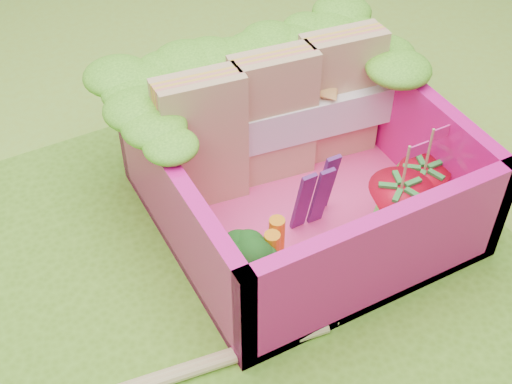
{
  "coord_description": "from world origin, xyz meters",
  "views": [
    {
      "loc": [
        -0.84,
        -1.79,
        2.51
      ],
      "look_at": [
        0.24,
        0.23,
        0.28
      ],
      "focal_mm": 50.0,
      "sensor_mm": 36.0,
      "label": 1
    }
  ],
  "objects": [
    {
      "name": "broccoli",
      "position": [
        0.03,
        -0.12,
        0.26
      ],
      "size": [
        0.32,
        0.32,
        0.26
      ],
      "color": "#6EB055",
      "rests_on": "bento_floor"
    },
    {
      "name": "snap_peas",
      "position": [
        0.88,
        -0.0,
        0.11
      ],
      "size": [
        0.61,
        0.48,
        0.05
      ],
      "color": "green",
      "rests_on": "bento_floor"
    },
    {
      "name": "strawberry_right",
      "position": [
        0.97,
        -0.04,
        0.21
      ],
      "size": [
        0.24,
        0.24,
        0.48
      ],
      "color": "red",
      "rests_on": "bento_floor"
    },
    {
      "name": "ground",
      "position": [
        0.0,
        0.0,
        0.0
      ],
      "size": [
        14.0,
        14.0,
        0.0
      ],
      "primitive_type": "plane",
      "color": "#8EB132",
      "rests_on": "ground"
    },
    {
      "name": "lettuce_ruffle",
      "position": [
        0.48,
        0.73,
        0.64
      ],
      "size": [
        1.43,
        0.83,
        0.11
      ],
      "color": "#358718",
      "rests_on": "bento_box"
    },
    {
      "name": "carrot_sticks",
      "position": [
        0.18,
        -0.05,
        0.21
      ],
      "size": [
        0.13,
        0.14,
        0.27
      ],
      "color": "orange",
      "rests_on": "bento_floor"
    },
    {
      "name": "bento_floor",
      "position": [
        0.48,
        0.23,
        0.06
      ],
      "size": [
        1.3,
        1.3,
        0.05
      ],
      "primitive_type": "cube",
      "color": "#FF4190",
      "rests_on": "placemat"
    },
    {
      "name": "bento_box",
      "position": [
        0.48,
        0.23,
        0.31
      ],
      "size": [
        1.3,
        1.3,
        0.55
      ],
      "color": "#DF1284",
      "rests_on": "placemat"
    },
    {
      "name": "strawberry_left",
      "position": [
        0.77,
        -0.13,
        0.23
      ],
      "size": [
        0.29,
        0.29,
        0.53
      ],
      "color": "red",
      "rests_on": "bento_floor"
    },
    {
      "name": "placemat",
      "position": [
        0.0,
        0.0,
        0.01
      ],
      "size": [
        2.6,
        2.6,
        0.03
      ],
      "primitive_type": "cube",
      "color": "#5B9421",
      "rests_on": "ground"
    },
    {
      "name": "purple_wedges",
      "position": [
        0.48,
        0.1,
        0.27
      ],
      "size": [
        0.23,
        0.08,
        0.38
      ],
      "color": "#441957",
      "rests_on": "bento_floor"
    },
    {
      "name": "sandwich_stack",
      "position": [
        0.48,
        0.51,
        0.42
      ],
      "size": [
        1.25,
        0.33,
        0.69
      ],
      "color": "tan",
      "rests_on": "bento_floor"
    }
  ]
}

